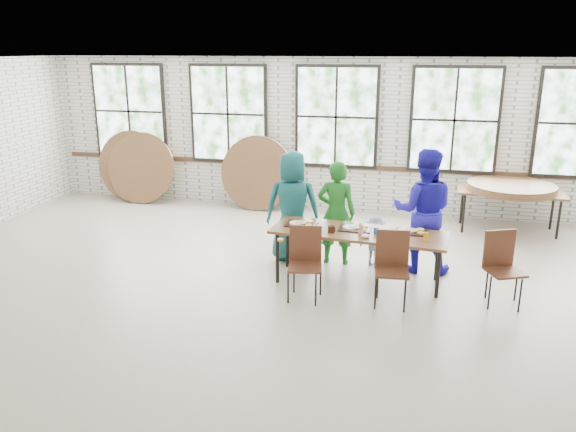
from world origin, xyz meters
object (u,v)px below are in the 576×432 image
chair_near_right (392,261)px  storage_table (510,194)px  chair_near_left (305,256)px  dining_table (359,235)px

chair_near_right → storage_table: 3.93m
chair_near_left → chair_near_right: size_ratio=1.00×
dining_table → chair_near_right: bearing=-43.6°
chair_near_left → storage_table: 4.62m
chair_near_right → dining_table: bearing=126.0°
chair_near_left → storage_table: (2.96, 3.54, 0.13)m
dining_table → chair_near_right: 0.77m
storage_table → chair_near_left: bearing=-128.2°
dining_table → chair_near_left: size_ratio=2.60×
chair_near_left → dining_table: bearing=37.5°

